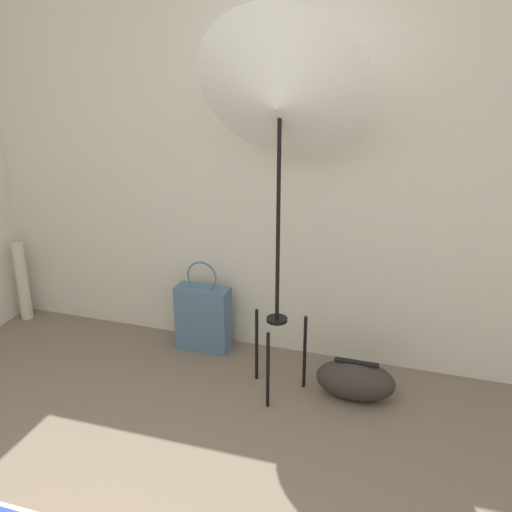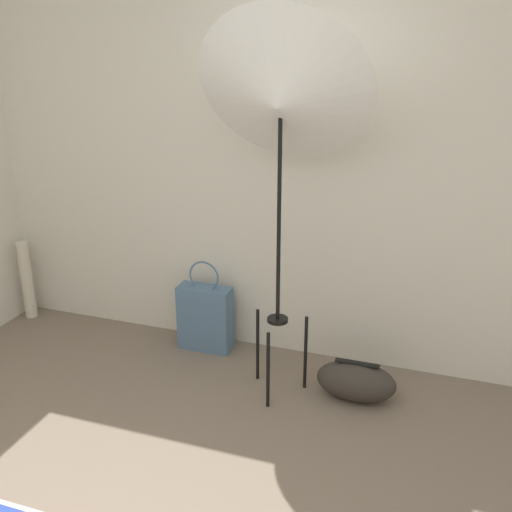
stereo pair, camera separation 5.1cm
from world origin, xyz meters
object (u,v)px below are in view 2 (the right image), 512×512
photo_umbrella (281,100)px  paper_roll (27,280)px  tote_bag (205,317)px  duffel_bag (356,381)px

photo_umbrella → paper_roll: size_ratio=3.67×
tote_bag → photo_umbrella: bearing=-29.3°
photo_umbrella → paper_roll: bearing=170.1°
photo_umbrella → duffel_bag: (0.45, 0.06, -1.54)m
photo_umbrella → paper_roll: 2.45m
tote_bag → paper_roll: (-1.41, 0.02, 0.06)m
duffel_bag → tote_bag: bearing=165.5°
photo_umbrella → tote_bag: size_ratio=3.42×
tote_bag → paper_roll: size_ratio=1.07×
photo_umbrella → duffel_bag: bearing=7.9°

